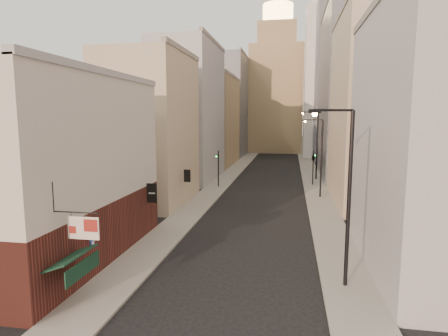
% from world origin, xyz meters
% --- Properties ---
extents(sidewalk_left, '(3.00, 140.00, 0.15)m').
position_xyz_m(sidewalk_left, '(-6.50, 55.00, 0.07)').
color(sidewalk_left, gray).
rests_on(sidewalk_left, ground).
extents(sidewalk_right, '(3.00, 140.00, 0.15)m').
position_xyz_m(sidewalk_right, '(6.50, 55.00, 0.07)').
color(sidewalk_right, gray).
rests_on(sidewalk_right, ground).
extents(near_building_left, '(8.30, 23.04, 12.30)m').
position_xyz_m(near_building_left, '(-10.99, 9.00, 6.02)').
color(near_building_left, '#5A2620').
rests_on(near_building_left, ground).
extents(left_bldg_beige, '(8.00, 12.00, 16.00)m').
position_xyz_m(left_bldg_beige, '(-12.00, 26.00, 8.00)').
color(left_bldg_beige, gray).
rests_on(left_bldg_beige, ground).
extents(left_bldg_grey, '(8.00, 16.00, 20.00)m').
position_xyz_m(left_bldg_grey, '(-12.00, 42.00, 10.00)').
color(left_bldg_grey, '#95959A').
rests_on(left_bldg_grey, ground).
extents(left_bldg_tan, '(8.00, 18.00, 17.00)m').
position_xyz_m(left_bldg_tan, '(-12.00, 60.00, 8.50)').
color(left_bldg_tan, '#9B835B').
rests_on(left_bldg_tan, ground).
extents(left_bldg_wingrid, '(8.00, 20.00, 24.00)m').
position_xyz_m(left_bldg_wingrid, '(-12.00, 80.00, 12.00)').
color(left_bldg_wingrid, gray).
rests_on(left_bldg_wingrid, ground).
extents(right_bldg_grey, '(8.00, 16.00, 16.00)m').
position_xyz_m(right_bldg_grey, '(12.00, 12.00, 8.00)').
color(right_bldg_grey, '#95959A').
rests_on(right_bldg_grey, ground).
extents(right_bldg_beige, '(8.00, 16.00, 20.00)m').
position_xyz_m(right_bldg_beige, '(12.00, 30.00, 10.00)').
color(right_bldg_beige, gray).
rests_on(right_bldg_beige, ground).
extents(right_bldg_wingrid, '(8.00, 20.00, 26.00)m').
position_xyz_m(right_bldg_wingrid, '(12.00, 50.00, 13.00)').
color(right_bldg_wingrid, gray).
rests_on(right_bldg_wingrid, ground).
extents(highrise, '(21.00, 23.00, 51.20)m').
position_xyz_m(highrise, '(18.00, 78.00, 25.66)').
color(highrise, gray).
rests_on(highrise, ground).
extents(clock_tower, '(14.00, 14.00, 44.90)m').
position_xyz_m(clock_tower, '(-1.00, 92.00, 17.63)').
color(clock_tower, '#9B835B').
rests_on(clock_tower, ground).
extents(white_tower, '(8.00, 8.00, 41.50)m').
position_xyz_m(white_tower, '(10.00, 78.00, 18.61)').
color(white_tower, silver).
rests_on(white_tower, ground).
extents(streetlamp_near, '(2.42, 1.18, 9.80)m').
position_xyz_m(streetlamp_near, '(6.04, 7.68, 5.60)').
color(streetlamp_near, black).
rests_on(streetlamp_near, ground).
extents(streetlamp_mid, '(2.36, 0.79, 9.17)m').
position_xyz_m(streetlamp_mid, '(6.44, 31.52, 5.24)').
color(streetlamp_mid, black).
rests_on(streetlamp_mid, ground).
extents(streetlamp_far, '(2.62, 0.94, 10.25)m').
position_xyz_m(streetlamp_far, '(6.76, 44.47, 5.86)').
color(streetlamp_far, black).
rests_on(streetlamp_far, ground).
extents(traffic_light_left, '(0.57, 0.48, 5.00)m').
position_xyz_m(traffic_light_left, '(-6.32, 35.86, 3.59)').
color(traffic_light_left, black).
rests_on(traffic_light_left, ground).
extents(traffic_light_right, '(0.82, 0.82, 5.00)m').
position_xyz_m(traffic_light_right, '(6.25, 39.60, 3.90)').
color(traffic_light_right, black).
rests_on(traffic_light_right, ground).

